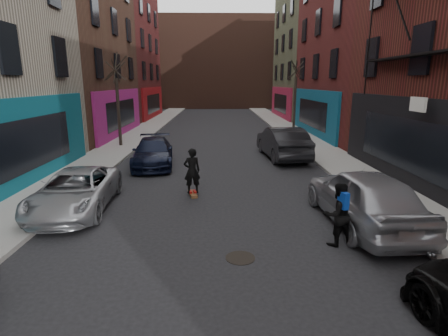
{
  "coord_description": "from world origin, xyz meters",
  "views": [
    {
      "loc": [
        -0.02,
        -4.21,
        4.05
      ],
      "look_at": [
        0.18,
        5.74,
        1.6
      ],
      "focal_mm": 28.0,
      "sensor_mm": 36.0,
      "label": 1
    }
  ],
  "objects_px": {
    "tree_right_far": "(295,89)",
    "skateboarder": "(192,171)",
    "tree_left_far": "(117,93)",
    "parked_left_far": "(76,191)",
    "parked_right_end": "(282,143)",
    "skateboard": "(193,194)",
    "manhole": "(240,258)",
    "parked_left_end": "(153,152)",
    "parked_right_far": "(363,197)",
    "pedestrian": "(338,214)"
  },
  "relations": [
    {
      "from": "tree_left_far",
      "to": "parked_right_end",
      "type": "bearing_deg",
      "value": -19.64
    },
    {
      "from": "parked_right_end",
      "to": "pedestrian",
      "type": "bearing_deg",
      "value": 81.63
    },
    {
      "from": "parked_right_end",
      "to": "skateboarder",
      "type": "bearing_deg",
      "value": 49.86
    },
    {
      "from": "tree_left_far",
      "to": "parked_left_far",
      "type": "xyz_separation_m",
      "value": [
        1.6,
        -11.37,
        -2.73
      ]
    },
    {
      "from": "tree_right_far",
      "to": "pedestrian",
      "type": "height_order",
      "value": "tree_right_far"
    },
    {
      "from": "pedestrian",
      "to": "parked_right_end",
      "type": "bearing_deg",
      "value": -109.19
    },
    {
      "from": "tree_left_far",
      "to": "skateboarder",
      "type": "bearing_deg",
      "value": -62.1
    },
    {
      "from": "parked_left_far",
      "to": "pedestrian",
      "type": "distance_m",
      "value": 8.06
    },
    {
      "from": "parked_left_far",
      "to": "parked_left_end",
      "type": "height_order",
      "value": "parked_left_end"
    },
    {
      "from": "parked_left_end",
      "to": "parked_right_far",
      "type": "relative_size",
      "value": 0.93
    },
    {
      "from": "skateboarder",
      "to": "tree_right_far",
      "type": "bearing_deg",
      "value": -128.87
    },
    {
      "from": "pedestrian",
      "to": "manhole",
      "type": "relative_size",
      "value": 2.33
    },
    {
      "from": "tree_left_far",
      "to": "parked_right_far",
      "type": "bearing_deg",
      "value": -50.85
    },
    {
      "from": "parked_right_far",
      "to": "skateboard",
      "type": "distance_m",
      "value": 5.89
    },
    {
      "from": "skateboarder",
      "to": "pedestrian",
      "type": "height_order",
      "value": "skateboarder"
    },
    {
      "from": "tree_left_far",
      "to": "manhole",
      "type": "bearing_deg",
      "value": -65.45
    },
    {
      "from": "tree_right_far",
      "to": "pedestrian",
      "type": "xyz_separation_m",
      "value": [
        -3.2,
        -20.03,
        -2.7
      ]
    },
    {
      "from": "parked_left_far",
      "to": "pedestrian",
      "type": "bearing_deg",
      "value": -22.96
    },
    {
      "from": "pedestrian",
      "to": "skateboard",
      "type": "bearing_deg",
      "value": -62.36
    },
    {
      "from": "parked_right_far",
      "to": "tree_right_far",
      "type": "bearing_deg",
      "value": -99.16
    },
    {
      "from": "tree_right_far",
      "to": "skateboarder",
      "type": "xyz_separation_m",
      "value": [
        -7.14,
        -15.94,
        -2.6
      ]
    },
    {
      "from": "parked_left_end",
      "to": "tree_left_far",
      "type": "bearing_deg",
      "value": 113.49
    },
    {
      "from": "parked_left_far",
      "to": "skateboard",
      "type": "bearing_deg",
      "value": 17.6
    },
    {
      "from": "tree_left_far",
      "to": "parked_right_far",
      "type": "xyz_separation_m",
      "value": [
        10.38,
        -12.75,
        -2.53
      ]
    },
    {
      "from": "tree_right_far",
      "to": "parked_right_far",
      "type": "xyz_separation_m",
      "value": [
        -2.02,
        -18.75,
        -2.68
      ]
    },
    {
      "from": "skateboarder",
      "to": "pedestrian",
      "type": "distance_m",
      "value": 5.68
    },
    {
      "from": "tree_left_far",
      "to": "pedestrian",
      "type": "xyz_separation_m",
      "value": [
        9.2,
        -14.03,
        -2.55
      ]
    },
    {
      "from": "parked_right_end",
      "to": "skateboard",
      "type": "bearing_deg",
      "value": 49.86
    },
    {
      "from": "skateboarder",
      "to": "skateboard",
      "type": "bearing_deg",
      "value": 180.0
    },
    {
      "from": "parked_right_end",
      "to": "manhole",
      "type": "xyz_separation_m",
      "value": [
        -3.02,
        -11.22,
        -0.85
      ]
    },
    {
      "from": "tree_right_far",
      "to": "skateboard",
      "type": "distance_m",
      "value": 17.81
    },
    {
      "from": "tree_right_far",
      "to": "pedestrian",
      "type": "relative_size",
      "value": 4.16
    },
    {
      "from": "pedestrian",
      "to": "tree_left_far",
      "type": "bearing_deg",
      "value": -73.02
    },
    {
      "from": "parked_right_end",
      "to": "skateboard",
      "type": "relative_size",
      "value": 6.49
    },
    {
      "from": "parked_left_far",
      "to": "parked_right_end",
      "type": "relative_size",
      "value": 0.9
    },
    {
      "from": "manhole",
      "to": "tree_left_far",
      "type": "bearing_deg",
      "value": 114.55
    },
    {
      "from": "skateboard",
      "to": "tree_right_far",
      "type": "bearing_deg",
      "value": 51.13
    },
    {
      "from": "manhole",
      "to": "skateboarder",
      "type": "bearing_deg",
      "value": 106.95
    },
    {
      "from": "skateboard",
      "to": "skateboarder",
      "type": "xyz_separation_m",
      "value": [
        0.0,
        0.0,
        0.88
      ]
    },
    {
      "from": "parked_left_far",
      "to": "manhole",
      "type": "relative_size",
      "value": 6.64
    },
    {
      "from": "parked_left_far",
      "to": "parked_right_far",
      "type": "bearing_deg",
      "value": -12.6
    },
    {
      "from": "parked_left_end",
      "to": "pedestrian",
      "type": "distance_m",
      "value": 10.81
    },
    {
      "from": "tree_left_far",
      "to": "manhole",
      "type": "xyz_separation_m",
      "value": [
        6.71,
        -14.7,
        -3.37
      ]
    },
    {
      "from": "parked_right_far",
      "to": "parked_left_far",
      "type": "bearing_deg",
      "value": -11.97
    },
    {
      "from": "tree_left_far",
      "to": "manhole",
      "type": "relative_size",
      "value": 9.29
    },
    {
      "from": "parked_left_end",
      "to": "parked_right_far",
      "type": "distance_m",
      "value": 10.58
    },
    {
      "from": "tree_right_far",
      "to": "parked_left_far",
      "type": "relative_size",
      "value": 1.46
    },
    {
      "from": "skateboarder",
      "to": "manhole",
      "type": "distance_m",
      "value": 5.06
    },
    {
      "from": "tree_left_far",
      "to": "tree_right_far",
      "type": "xyz_separation_m",
      "value": [
        12.4,
        6.0,
        0.15
      ]
    },
    {
      "from": "tree_left_far",
      "to": "manhole",
      "type": "height_order",
      "value": "tree_left_far"
    }
  ]
}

